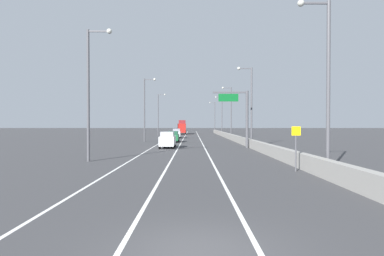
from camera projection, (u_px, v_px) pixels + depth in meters
name	position (u px, v px, depth m)	size (l,w,h in m)	color
ground_plane	(192.00, 137.00, 71.56)	(320.00, 320.00, 0.00)	#38383A
lane_stripe_left	(165.00, 139.00, 62.55)	(0.16, 130.00, 0.00)	silver
lane_stripe_center	(182.00, 139.00, 62.56)	(0.16, 130.00, 0.00)	silver
lane_stripe_right	(200.00, 139.00, 62.56)	(0.16, 130.00, 0.00)	silver
jersey_barrier_right	(242.00, 141.00, 47.57)	(0.60, 120.00, 1.10)	gray
overhead_sign_gantry	(241.00, 112.00, 40.24)	(4.68, 0.36, 7.50)	#47474C
speed_advisory_sign	(295.00, 145.00, 20.47)	(0.60, 0.11, 3.00)	#4C4C51
lamp_post_right_near	(324.00, 75.00, 19.82)	(2.14, 0.44, 11.17)	#4C4C51
lamp_post_right_second	(249.00, 101.00, 43.15)	(2.14, 0.44, 11.17)	#4C4C51
lamp_post_right_third	(229.00, 109.00, 66.47)	(2.14, 0.44, 11.17)	#4C4C51
lamp_post_right_fourth	(221.00, 113.00, 89.80)	(2.14, 0.44, 11.17)	#4C4C51
lamp_post_right_fifth	(214.00, 115.00, 113.12)	(2.14, 0.44, 11.17)	#4C4C51
lamp_post_left_near	(90.00, 86.00, 25.79)	(2.14, 0.44, 11.17)	#4C4C51
lamp_post_left_mid	(145.00, 106.00, 53.78)	(2.14, 0.44, 11.17)	#4C4C51
lamp_post_left_far	(158.00, 112.00, 81.77)	(2.14, 0.44, 11.17)	#4C4C51
car_silver_0	(176.00, 133.00, 68.39)	(1.90, 4.52, 2.10)	#B7B7BC
car_green_1	(173.00, 137.00, 53.20)	(1.97, 4.72, 1.91)	#196033
car_white_2	(167.00, 140.00, 40.23)	(2.00, 4.30, 2.15)	white
box_truck	(181.00, 128.00, 94.62)	(2.52, 8.42, 4.32)	#A51E19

